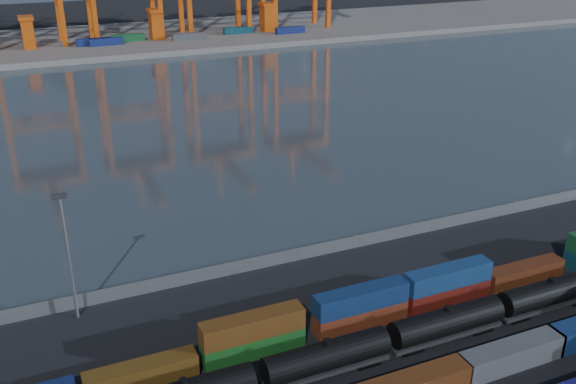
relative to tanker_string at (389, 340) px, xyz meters
name	(u,v)px	position (x,y,z in m)	size (l,w,h in m)	color
ground	(401,381)	(-0.91, -4.17, -2.27)	(700.00, 700.00, 0.00)	black
harbor_water	(165,117)	(-0.91, 100.83, -2.26)	(700.00, 700.00, 0.00)	#2D3941
far_quay	(99,41)	(-0.91, 205.83, -1.27)	(700.00, 70.00, 2.00)	#514F4C
container_row_north	(423,295)	(9.00, 6.42, -0.25)	(140.97, 2.41, 5.13)	navy
tanker_string	(389,340)	(0.00, 0.00, 0.00)	(92.20, 3.16, 4.52)	black
waterfront_fence	(294,255)	(-0.91, 23.83, -1.26)	(160.12, 0.12, 2.20)	#595B5E
yard_light_mast	(68,251)	(-30.91, 21.83, 7.03)	(1.60, 0.40, 16.60)	slate
quay_containers	(72,44)	(-11.91, 191.30, 1.03)	(172.58, 10.99, 2.60)	navy
straddle_carriers	(94,27)	(-3.41, 195.83, 5.55)	(140.00, 7.00, 11.10)	#C3490D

